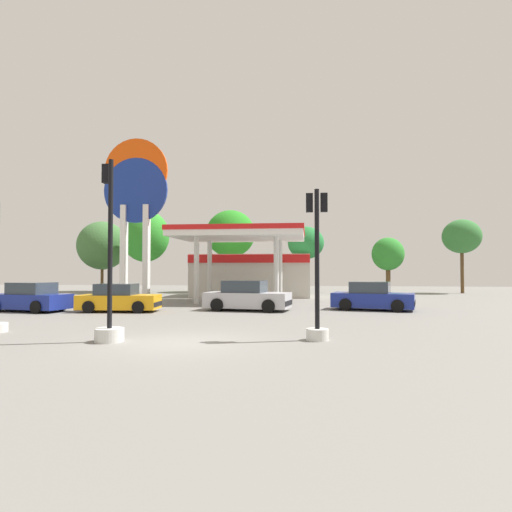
{
  "coord_description": "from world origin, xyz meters",
  "views": [
    {
      "loc": [
        3.67,
        -12.44,
        2.11
      ],
      "look_at": [
        0.39,
        15.61,
        2.99
      ],
      "focal_mm": 30.91,
      "sensor_mm": 36.0,
      "label": 1
    }
  ],
  "objects": [
    {
      "name": "tree_3",
      "position": [
        3.55,
        26.18,
        4.43
      ],
      "size": [
        3.16,
        3.16,
        5.88
      ],
      "color": "brown",
      "rests_on": "ground"
    },
    {
      "name": "car_3",
      "position": [
        -10.31,
        8.42,
        0.66
      ],
      "size": [
        4.34,
        2.46,
        1.46
      ],
      "color": "black",
      "rests_on": "ground"
    },
    {
      "name": "traffic_signal_2",
      "position": [
        3.96,
        0.92,
        1.68
      ],
      "size": [
        0.67,
        0.69,
        4.54
      ],
      "color": "silver",
      "rests_on": "ground"
    },
    {
      "name": "gas_station",
      "position": [
        -0.69,
        21.27,
        2.16
      ],
      "size": [
        9.11,
        12.52,
        4.78
      ],
      "color": "beige",
      "rests_on": "ground"
    },
    {
      "name": "tree_2",
      "position": [
        -3.59,
        28.8,
        5.53
      ],
      "size": [
        4.65,
        4.65,
        7.77
      ],
      "color": "brown",
      "rests_on": "ground"
    },
    {
      "name": "car_1",
      "position": [
        0.57,
        10.14,
        0.7
      ],
      "size": [
        4.57,
        2.5,
        1.55
      ],
      "color": "black",
      "rests_on": "ground"
    },
    {
      "name": "station_pole_sign",
      "position": [
        -8.72,
        18.15,
        7.39
      ],
      "size": [
        4.74,
        0.56,
        11.67
      ],
      "color": "white",
      "rests_on": "ground"
    },
    {
      "name": "tree_1",
      "position": [
        -10.98,
        26.1,
        5.17
      ],
      "size": [
        4.31,
        4.31,
        7.53
      ],
      "color": "brown",
      "rests_on": "ground"
    },
    {
      "name": "tree_4",
      "position": [
        10.75,
        27.48,
        3.46
      ],
      "size": [
        2.82,
        2.82,
        4.95
      ],
      "color": "brown",
      "rests_on": "ground"
    },
    {
      "name": "car_0",
      "position": [
        -5.74,
        8.75,
        0.64
      ],
      "size": [
        4.05,
        2.04,
        1.4
      ],
      "color": "black",
      "rests_on": "ground"
    },
    {
      "name": "tree_5",
      "position": [
        17.46,
        28.88,
        5.07
      ],
      "size": [
        3.35,
        3.35,
        6.63
      ],
      "color": "brown",
      "rests_on": "ground"
    },
    {
      "name": "traffic_signal_0",
      "position": [
        -2.11,
        -0.08,
        1.24
      ],
      "size": [
        0.84,
        0.84,
        5.37
      ],
      "color": "silver",
      "rests_on": "ground"
    },
    {
      "name": "ground_plane",
      "position": [
        0.0,
        0.0,
        0.0
      ],
      "size": [
        90.0,
        90.0,
        0.0
      ],
      "primitive_type": "plane",
      "color": "slate",
      "rests_on": "ground"
    },
    {
      "name": "car_2",
      "position": [
        7.04,
        11.16,
        0.67
      ],
      "size": [
        4.43,
        2.72,
        1.48
      ],
      "color": "black",
      "rests_on": "ground"
    },
    {
      "name": "tree_0",
      "position": [
        -15.95,
        27.89,
        4.43
      ],
      "size": [
        4.72,
        4.72,
        6.76
      ],
      "color": "brown",
      "rests_on": "ground"
    }
  ]
}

